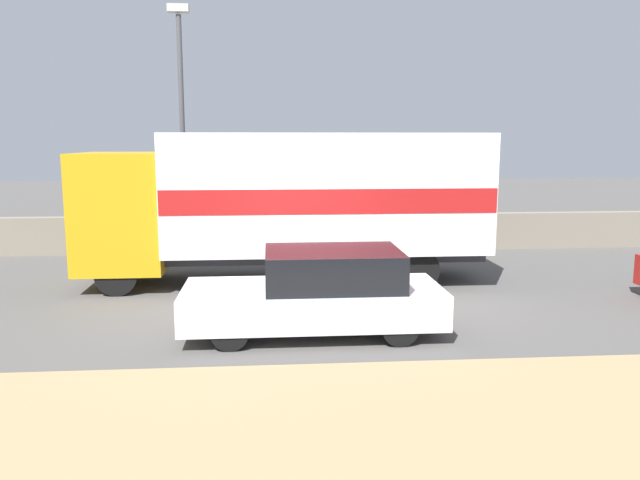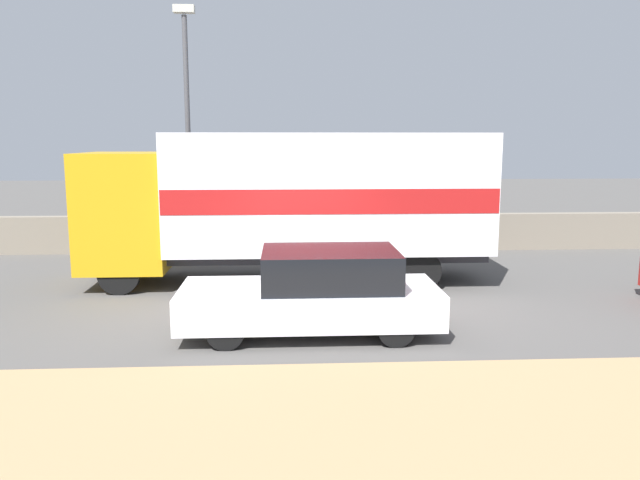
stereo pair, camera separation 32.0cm
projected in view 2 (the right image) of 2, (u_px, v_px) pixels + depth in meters
ground_plane at (309, 317)px, 11.65m from camera, size 80.00×80.00×0.00m
dirt_shoulder_foreground at (327, 454)px, 6.52m from camera, size 60.00×5.23×0.04m
stone_wall_backdrop at (300, 233)px, 18.38m from camera, size 60.00×0.35×1.08m
street_lamp at (187, 114)px, 17.03m from camera, size 0.56×0.28×6.80m
box_truck at (296, 198)px, 14.25m from camera, size 9.07×2.57×3.41m
car_hatchback at (316, 292)px, 10.57m from camera, size 4.36×1.79×1.44m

